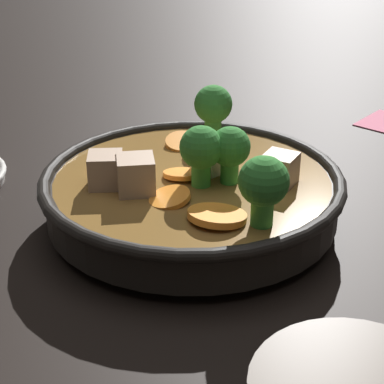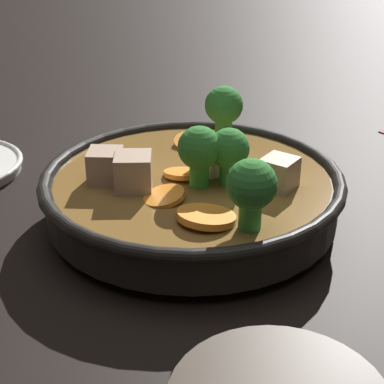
% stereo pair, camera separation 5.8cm
% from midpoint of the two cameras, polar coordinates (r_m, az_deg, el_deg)
% --- Properties ---
extents(ground_plane, '(3.00, 3.00, 0.00)m').
position_cam_midpoint_polar(ground_plane, '(0.60, -2.79, -2.74)').
color(ground_plane, black).
extents(stirfry_bowl, '(0.28, 0.28, 0.10)m').
position_cam_midpoint_polar(stirfry_bowl, '(0.58, -2.75, 0.24)').
color(stirfry_bowl, black).
rests_on(stirfry_bowl, ground_plane).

